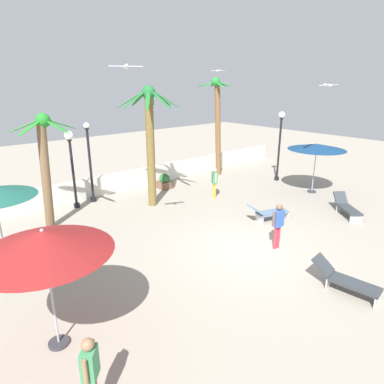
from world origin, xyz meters
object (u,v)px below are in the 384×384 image
lounge_chair_0 (268,212)px  planter (165,182)px  lamp_post_2 (280,138)px  guest_2 (278,222)px  patio_umbrella_1 (317,147)px  lounge_chair_2 (345,279)px  lounge_chair_1 (347,207)px  seagull_2 (126,67)px  palm_tree_0 (217,118)px  guest_1 (215,180)px  patio_umbrella_0 (44,242)px  palm_tree_2 (150,134)px  guest_0 (90,369)px  seagull_0 (328,85)px  lamp_post_3 (90,161)px  lamp_post_1 (71,159)px  palm_tree_1 (45,159)px  seagull_1 (218,71)px

lounge_chair_0 → planter: planter is taller
lamp_post_2 → guest_2: (-7.41, -5.26, -1.54)m
patio_umbrella_1 → lounge_chair_2: patio_umbrella_1 is taller
patio_umbrella_1 → lounge_chair_1: (-1.80, -2.75, -2.10)m
lamp_post_2 → guest_2: lamp_post_2 is taller
lounge_chair_2 → seagull_2: bearing=122.0°
palm_tree_0 → guest_1: 5.21m
patio_umbrella_0 → guest_2: patio_umbrella_0 is taller
planter → lamp_post_2: bearing=-27.4°
patio_umbrella_0 → lounge_chair_1: size_ratio=1.61×
lounge_chair_0 → lounge_chair_2: bearing=-119.1°
palm_tree_2 → planter: (2.07, 1.79, -3.09)m
planter → patio_umbrella_1: bearing=-46.3°
guest_0 → seagull_0: bearing=12.8°
palm_tree_0 → palm_tree_2: palm_tree_0 is taller
lamp_post_3 → planter: (4.03, -0.59, -1.69)m
lamp_post_1 → lounge_chair_1: size_ratio=2.01×
palm_tree_1 → lounge_chair_1: palm_tree_1 is taller
palm_tree_1 → planter: bearing=10.5°
patio_umbrella_0 → lounge_chair_0: (9.55, 1.29, -2.22)m
seagull_2 → patio_umbrella_1: bearing=-0.5°
palm_tree_1 → lounge_chair_0: size_ratio=2.38×
palm_tree_0 → lamp_post_1: palm_tree_0 is taller
lamp_post_2 → guest_1: 5.44m
lounge_chair_0 → guest_2: 2.60m
lounge_chair_1 → guest_2: size_ratio=1.07×
seagull_0 → lamp_post_1: bearing=137.8°
lounge_chair_2 → seagull_1: seagull_1 is taller
lamp_post_1 → guest_2: size_ratio=2.14×
palm_tree_1 → guest_0: bearing=-105.5°
lounge_chair_0 → seagull_1: seagull_1 is taller
lamp_post_2 → guest_2: size_ratio=2.41×
lounge_chair_0 → lounge_chair_2: 5.29m
palm_tree_2 → guest_0: bearing=-130.3°
lounge_chair_2 → seagull_2: seagull_2 is taller
lamp_post_2 → guest_0: lamp_post_2 is taller
palm_tree_0 → lounge_chair_2: bearing=-118.5°
palm_tree_1 → lounge_chair_2: (4.65, -10.09, -2.47)m
patio_umbrella_0 → guest_0: size_ratio=1.78×
lounge_chair_0 → seagull_2: 8.41m
planter → seagull_2: bearing=-133.6°
palm_tree_0 → palm_tree_2: (-6.26, -1.89, -0.14)m
guest_0 → seagull_0: (12.49, 2.84, 4.62)m
guest_2 → palm_tree_1: bearing=126.8°
patio_umbrella_0 → planter: size_ratio=3.44×
lamp_post_2 → seagull_0: seagull_0 is taller
patio_umbrella_1 → guest_2: 7.48m
seagull_2 → lounge_chair_0: bearing=-8.8°
patio_umbrella_1 → patio_umbrella_0: bearing=-171.7°
lounge_chair_2 → seagull_1: size_ratio=1.81×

